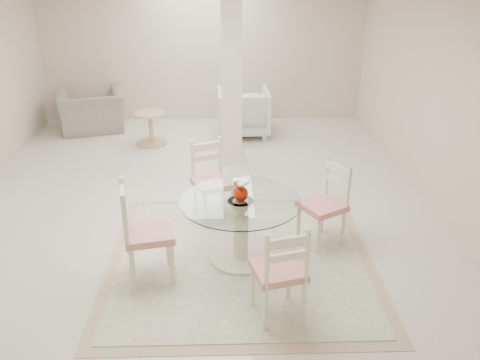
{
  "coord_description": "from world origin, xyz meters",
  "views": [
    {
      "loc": [
        0.4,
        -6.1,
        3.04
      ],
      "look_at": [
        0.55,
        -1.3,
        0.85
      ],
      "focal_mm": 38.0,
      "sensor_mm": 36.0,
      "label": 1
    }
  ],
  "objects_px": {
    "side_table": "(151,130)",
    "column": "(232,76)",
    "recliner_taupe": "(91,111)",
    "armchair_white": "(243,112)",
    "dining_chair_north": "(211,175)",
    "dining_chair_south": "(281,266)",
    "dining_table": "(241,230)",
    "dining_chair_east": "(327,198)",
    "red_vase": "(241,189)",
    "dining_chair_west": "(140,226)"
  },
  "relations": [
    {
      "from": "side_table",
      "to": "column",
      "type": "bearing_deg",
      "value": -30.78
    },
    {
      "from": "recliner_taupe",
      "to": "armchair_white",
      "type": "height_order",
      "value": "armchair_white"
    },
    {
      "from": "dining_chair_north",
      "to": "armchair_white",
      "type": "relative_size",
      "value": 1.2
    },
    {
      "from": "column",
      "to": "dining_chair_south",
      "type": "bearing_deg",
      "value": -84.49
    },
    {
      "from": "dining_table",
      "to": "dining_chair_north",
      "type": "height_order",
      "value": "dining_chair_north"
    },
    {
      "from": "side_table",
      "to": "armchair_white",
      "type": "bearing_deg",
      "value": 16.47
    },
    {
      "from": "dining_table",
      "to": "dining_chair_south",
      "type": "xyz_separation_m",
      "value": [
        0.32,
        -0.97,
        0.2
      ]
    },
    {
      "from": "dining_chair_east",
      "to": "recliner_taupe",
      "type": "bearing_deg",
      "value": -168.87
    },
    {
      "from": "red_vase",
      "to": "recliner_taupe",
      "type": "distance_m",
      "value": 5.09
    },
    {
      "from": "recliner_taupe",
      "to": "side_table",
      "type": "relative_size",
      "value": 2.03
    },
    {
      "from": "recliner_taupe",
      "to": "dining_chair_south",
      "type": "bearing_deg",
      "value": 102.58
    },
    {
      "from": "side_table",
      "to": "red_vase",
      "type": "bearing_deg",
      "value": -68.7
    },
    {
      "from": "red_vase",
      "to": "dining_chair_south",
      "type": "bearing_deg",
      "value": -71.97
    },
    {
      "from": "red_vase",
      "to": "side_table",
      "type": "height_order",
      "value": "red_vase"
    },
    {
      "from": "dining_chair_south",
      "to": "side_table",
      "type": "height_order",
      "value": "dining_chair_south"
    },
    {
      "from": "dining_table",
      "to": "red_vase",
      "type": "height_order",
      "value": "red_vase"
    },
    {
      "from": "dining_chair_west",
      "to": "side_table",
      "type": "distance_m",
      "value": 3.96
    },
    {
      "from": "red_vase",
      "to": "recliner_taupe",
      "type": "bearing_deg",
      "value": 120.54
    },
    {
      "from": "dining_chair_east",
      "to": "dining_chair_west",
      "type": "xyz_separation_m",
      "value": [
        -1.94,
        -0.65,
        0.05
      ]
    },
    {
      "from": "dining_chair_west",
      "to": "side_table",
      "type": "height_order",
      "value": "dining_chair_west"
    },
    {
      "from": "dining_table",
      "to": "dining_chair_north",
      "type": "bearing_deg",
      "value": 108.73
    },
    {
      "from": "column",
      "to": "armchair_white",
      "type": "bearing_deg",
      "value": 80.2
    },
    {
      "from": "dining_chair_east",
      "to": "armchair_white",
      "type": "distance_m",
      "value": 3.82
    },
    {
      "from": "red_vase",
      "to": "dining_chair_east",
      "type": "distance_m",
      "value": 1.05
    },
    {
      "from": "dining_chair_east",
      "to": "dining_chair_south",
      "type": "distance_m",
      "value": 1.45
    },
    {
      "from": "red_vase",
      "to": "dining_chair_north",
      "type": "height_order",
      "value": "dining_chair_north"
    },
    {
      "from": "dining_table",
      "to": "armchair_white",
      "type": "height_order",
      "value": "armchair_white"
    },
    {
      "from": "dining_chair_north",
      "to": "armchair_white",
      "type": "height_order",
      "value": "dining_chair_north"
    },
    {
      "from": "dining_table",
      "to": "side_table",
      "type": "distance_m",
      "value": 3.87
    },
    {
      "from": "dining_chair_north",
      "to": "dining_table",
      "type": "bearing_deg",
      "value": -93.93
    },
    {
      "from": "column",
      "to": "red_vase",
      "type": "xyz_separation_m",
      "value": [
        0.05,
        -2.8,
        -0.51
      ]
    },
    {
      "from": "dining_chair_west",
      "to": "dining_chair_south",
      "type": "bearing_deg",
      "value": -128.63
    },
    {
      "from": "red_vase",
      "to": "side_table",
      "type": "distance_m",
      "value": 3.92
    },
    {
      "from": "column",
      "to": "side_table",
      "type": "relative_size",
      "value": 4.89
    },
    {
      "from": "dining_table",
      "to": "recliner_taupe",
      "type": "xyz_separation_m",
      "value": [
        -2.57,
        4.36,
        0.0
      ]
    },
    {
      "from": "column",
      "to": "dining_chair_west",
      "type": "bearing_deg",
      "value": -106.62
    },
    {
      "from": "dining_chair_east",
      "to": "dining_chair_south",
      "type": "relative_size",
      "value": 0.99
    },
    {
      "from": "dining_chair_west",
      "to": "recliner_taupe",
      "type": "height_order",
      "value": "dining_chair_west"
    },
    {
      "from": "column",
      "to": "dining_chair_east",
      "type": "relative_size",
      "value": 2.53
    },
    {
      "from": "dining_chair_north",
      "to": "dining_chair_west",
      "type": "height_order",
      "value": "dining_chair_west"
    },
    {
      "from": "red_vase",
      "to": "dining_chair_east",
      "type": "relative_size",
      "value": 0.22
    },
    {
      "from": "dining_table",
      "to": "dining_chair_west",
      "type": "distance_m",
      "value": 1.05
    },
    {
      "from": "armchair_white",
      "to": "recliner_taupe",
      "type": "bearing_deg",
      "value": -8.08
    },
    {
      "from": "dining_chair_west",
      "to": "dining_chair_south",
      "type": "height_order",
      "value": "dining_chair_west"
    },
    {
      "from": "column",
      "to": "dining_chair_east",
      "type": "height_order",
      "value": "column"
    },
    {
      "from": "dining_chair_west",
      "to": "column",
      "type": "bearing_deg",
      "value": -28.46
    },
    {
      "from": "dining_chair_east",
      "to": "dining_chair_north",
      "type": "height_order",
      "value": "dining_chair_north"
    },
    {
      "from": "dining_chair_north",
      "to": "dining_chair_east",
      "type": "bearing_deg",
      "value": -48.75
    },
    {
      "from": "dining_chair_east",
      "to": "dining_chair_south",
      "type": "xyz_separation_m",
      "value": [
        -0.64,
        -1.3,
        0.0
      ]
    },
    {
      "from": "red_vase",
      "to": "side_table",
      "type": "xyz_separation_m",
      "value": [
        -1.41,
        3.61,
        -0.58
      ]
    }
  ]
}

